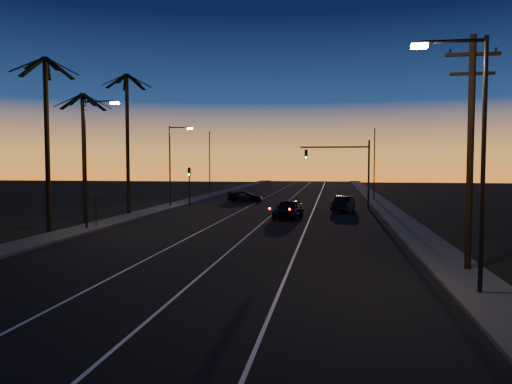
% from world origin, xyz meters
% --- Properties ---
extents(ground, '(220.00, 220.00, 0.00)m').
position_xyz_m(ground, '(0.00, 0.00, 0.00)').
color(ground, black).
rests_on(ground, ground).
extents(road, '(20.00, 170.00, 0.01)m').
position_xyz_m(road, '(0.00, 30.00, 0.01)').
color(road, black).
rests_on(road, ground).
extents(sidewalk_left, '(2.40, 170.00, 0.16)m').
position_xyz_m(sidewalk_left, '(-11.20, 30.00, 0.08)').
color(sidewalk_left, '#31312F').
rests_on(sidewalk_left, ground).
extents(sidewalk_right, '(2.40, 170.00, 0.16)m').
position_xyz_m(sidewalk_right, '(11.20, 30.00, 0.08)').
color(sidewalk_right, '#31312F').
rests_on(sidewalk_right, ground).
extents(lane_stripe_left, '(0.12, 160.00, 0.01)m').
position_xyz_m(lane_stripe_left, '(-3.00, 30.00, 0.02)').
color(lane_stripe_left, silver).
rests_on(lane_stripe_left, road).
extents(lane_stripe_mid, '(0.12, 160.00, 0.01)m').
position_xyz_m(lane_stripe_mid, '(0.50, 30.00, 0.02)').
color(lane_stripe_mid, silver).
rests_on(lane_stripe_mid, road).
extents(lane_stripe_right, '(0.12, 160.00, 0.01)m').
position_xyz_m(lane_stripe_right, '(4.00, 30.00, 0.02)').
color(lane_stripe_right, silver).
rests_on(lane_stripe_right, road).
extents(palm_near, '(4.25, 4.16, 11.53)m').
position_xyz_m(palm_near, '(-12.60, 18.00, 7.07)').
color(palm_near, black).
rests_on(palm_near, ground).
extents(palm_mid, '(4.25, 4.16, 10.03)m').
position_xyz_m(palm_mid, '(-13.20, 24.00, 6.25)').
color(palm_mid, black).
rests_on(palm_mid, ground).
extents(palm_far, '(4.25, 4.16, 12.53)m').
position_xyz_m(palm_far, '(-12.20, 30.00, 7.61)').
color(palm_far, black).
rests_on(palm_far, ground).
extents(streetlight_left_near, '(2.55, 0.26, 9.00)m').
position_xyz_m(streetlight_left_near, '(-10.70, 20.00, 5.32)').
color(streetlight_left_near, black).
rests_on(streetlight_left_near, ground).
extents(streetlight_left_far, '(2.55, 0.26, 8.50)m').
position_xyz_m(streetlight_left_far, '(-10.69, 38.00, 5.06)').
color(streetlight_left_far, black).
rests_on(streetlight_left_far, ground).
extents(streetlight_right_near, '(2.55, 0.26, 9.00)m').
position_xyz_m(streetlight_right_near, '(10.70, 6.00, 5.32)').
color(streetlight_right_near, black).
rests_on(streetlight_right_near, ground).
extents(street_sign, '(0.70, 0.06, 2.60)m').
position_xyz_m(street_sign, '(-10.80, 21.00, 1.66)').
color(street_sign, black).
rests_on(street_sign, ground).
extents(utility_pole, '(2.20, 0.28, 10.00)m').
position_xyz_m(utility_pole, '(11.60, 10.00, 5.32)').
color(utility_pole, black).
rests_on(utility_pole, ground).
extents(signal_mast, '(7.10, 0.41, 7.00)m').
position_xyz_m(signal_mast, '(7.14, 39.99, 4.78)').
color(signal_mast, black).
rests_on(signal_mast, ground).
extents(signal_post, '(0.28, 0.37, 4.20)m').
position_xyz_m(signal_post, '(-9.50, 39.98, 2.89)').
color(signal_post, black).
rests_on(signal_post, ground).
extents(far_pole_left, '(0.14, 0.14, 9.00)m').
position_xyz_m(far_pole_left, '(-11.00, 55.00, 4.50)').
color(far_pole_left, black).
rests_on(far_pole_left, ground).
extents(far_pole_right, '(0.14, 0.14, 9.00)m').
position_xyz_m(far_pole_right, '(11.00, 52.00, 4.50)').
color(far_pole_right, black).
rests_on(far_pole_right, ground).
extents(lead_car, '(2.63, 5.48, 1.61)m').
position_xyz_m(lead_car, '(2.21, 29.26, 0.82)').
color(lead_car, black).
rests_on(lead_car, road).
extents(right_car, '(2.48, 4.69, 1.47)m').
position_xyz_m(right_car, '(6.88, 35.87, 0.75)').
color(right_car, black).
rests_on(right_car, road).
extents(cross_car, '(4.40, 2.22, 1.23)m').
position_xyz_m(cross_car, '(-4.54, 46.49, 0.63)').
color(cross_car, black).
rests_on(cross_car, road).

